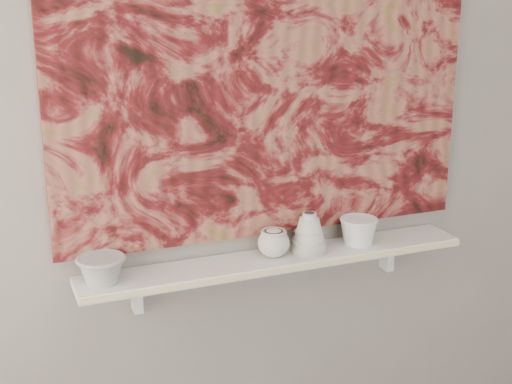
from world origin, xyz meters
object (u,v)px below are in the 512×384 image
painting (270,78)px  bell_vessel (309,232)px  cup_cream (274,243)px  shelf (278,260)px  bowl_grey (101,269)px  bowl_white (358,231)px

painting → bell_vessel: bearing=-33.8°
bell_vessel → cup_cream: bearing=180.0°
cup_cream → bell_vessel: 0.14m
painting → bell_vessel: (0.12, -0.08, -0.54)m
shelf → bowl_grey: 0.61m
painting → bowl_grey: size_ratio=9.53×
bowl_white → bell_vessel: bearing=180.0°
bell_vessel → bowl_white: size_ratio=1.04×
painting → bell_vessel: 0.56m
cup_cream → shelf: bearing=0.0°
bowl_grey → bowl_white: bearing=0.0°
bowl_grey → bell_vessel: bell_vessel is taller
bell_vessel → bowl_white: 0.20m
bowl_grey → shelf: bearing=0.0°
bowl_grey → bowl_white: (0.93, 0.00, 0.00)m
bell_vessel → bowl_white: (0.20, 0.00, -0.02)m
bowl_grey → bell_vessel: 0.73m
bowl_white → painting: bearing=165.9°
bowl_grey → painting: bearing=7.5°
shelf → bell_vessel: bell_vessel is taller
shelf → cup_cream: (-0.02, 0.00, 0.07)m
bowl_grey → cup_cream: (0.60, 0.00, 0.01)m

